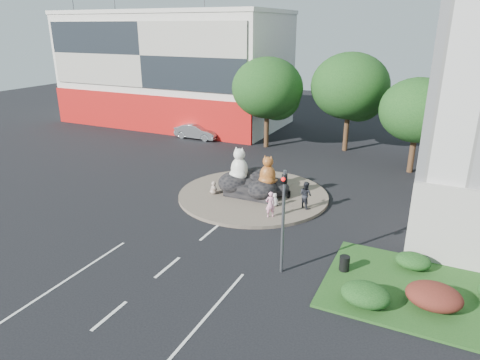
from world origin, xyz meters
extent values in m
plane|color=black|center=(0.00, 0.00, 0.00)|extent=(120.00, 120.00, 0.00)
cylinder|color=brown|center=(0.00, 10.00, 0.10)|extent=(10.00, 10.00, 0.20)
cube|color=silver|center=(-18.00, 28.00, 6.00)|extent=(25.00, 12.00, 12.00)
cube|color=#B41310|center=(-18.00, 21.95, 2.00)|extent=(25.00, 0.30, 4.00)
cube|color=#B2AD9E|center=(-18.00, 21.90, 8.00)|extent=(24.00, 0.15, 6.50)
cube|color=silver|center=(-18.00, 28.00, 12.20)|extent=(25.20, 12.20, 0.40)
cube|color=#1C4617|center=(12.00, 3.00, 0.06)|extent=(10.00, 6.00, 0.12)
cylinder|color=#382314|center=(-4.00, 22.00, 1.87)|extent=(0.44, 0.44, 3.74)
ellipsoid|color=black|center=(-4.00, 22.00, 5.53)|extent=(6.46, 6.46, 5.49)
sphere|color=black|center=(-3.20, 22.50, 4.68)|extent=(4.25, 4.25, 4.25)
sphere|color=black|center=(-4.70, 21.70, 4.93)|extent=(3.74, 3.74, 3.74)
cylinder|color=#382314|center=(3.00, 24.00, 1.98)|extent=(0.44, 0.44, 3.96)
ellipsoid|color=black|center=(3.00, 24.00, 5.85)|extent=(6.84, 6.84, 5.81)
sphere|color=black|center=(3.80, 24.50, 4.95)|extent=(4.50, 4.50, 4.50)
sphere|color=black|center=(2.30, 23.70, 5.22)|extent=(3.96, 3.96, 3.96)
cylinder|color=#382314|center=(9.00, 20.00, 1.65)|extent=(0.44, 0.44, 3.30)
ellipsoid|color=black|center=(9.00, 20.00, 4.88)|extent=(5.70, 5.70, 4.84)
sphere|color=black|center=(9.80, 20.50, 4.12)|extent=(3.75, 3.75, 3.75)
sphere|color=black|center=(8.30, 19.70, 4.35)|extent=(3.30, 3.30, 3.30)
ellipsoid|color=black|center=(9.00, 1.00, 0.57)|extent=(2.00, 1.60, 0.90)
ellipsoid|color=#4B1D14|center=(11.50, 2.00, 0.61)|extent=(2.20, 1.76, 0.99)
ellipsoid|color=black|center=(10.50, 4.80, 0.48)|extent=(1.60, 1.28, 0.72)
cylinder|color=#595B60|center=(5.00, 2.00, 2.50)|extent=(0.14, 0.14, 5.00)
imported|color=black|center=(5.00, 2.00, 4.20)|extent=(0.21, 0.26, 1.30)
imported|color=black|center=(5.20, 2.00, 4.00)|extent=(0.26, 1.24, 0.50)
sphere|color=red|center=(5.00, 1.82, 4.65)|extent=(0.18, 0.18, 0.18)
cylinder|color=#595B60|center=(12.00, 8.00, 8.00)|extent=(2.00, 0.12, 0.12)
cube|color=silver|center=(11.00, 8.00, 7.90)|extent=(0.50, 0.22, 0.12)
imported|color=pink|center=(2.41, 7.05, 0.99)|extent=(0.69, 0.65, 1.58)
imported|color=black|center=(3.86, 9.23, 1.05)|extent=(1.04, 0.97, 1.71)
imported|color=#A4A8AC|center=(-11.50, 21.81, 0.76)|extent=(4.62, 1.62, 1.52)
cylinder|color=black|center=(7.65, 3.21, 0.48)|extent=(0.60, 0.60, 0.71)
camera|label=1|loc=(10.78, -14.45, 10.83)|focal=32.00mm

